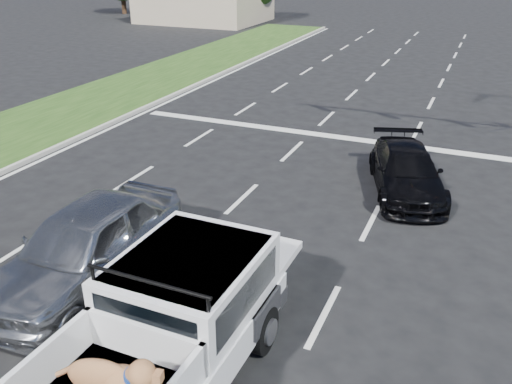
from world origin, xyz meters
TOP-DOWN VIEW (x-y plane):
  - ground at (0.00, 0.00)m, footprint 160.00×160.00m
  - road_markings at (0.00, 6.56)m, footprint 17.75×60.00m
  - grass_median_left at (-11.50, 6.00)m, footprint 5.00×60.00m
  - curb_left at (-9.05, 6.00)m, footprint 0.15×60.00m
  - pickup_truck at (0.07, -2.99)m, footprint 2.24×5.84m
  - silver_sedan at (-2.93, -0.81)m, footprint 2.02×4.96m
  - black_coupe at (2.20, 6.18)m, footprint 2.93×4.55m

SIDE VIEW (x-z plane):
  - ground at x=0.00m, z-range 0.00..0.00m
  - road_markings at x=0.00m, z-range 0.00..0.01m
  - grass_median_left at x=-11.50m, z-range 0.00..0.10m
  - curb_left at x=-9.05m, z-range 0.00..0.14m
  - black_coupe at x=2.20m, z-range 0.00..1.23m
  - silver_sedan at x=-2.93m, z-range 0.00..1.69m
  - pickup_truck at x=0.07m, z-range -0.07..2.11m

